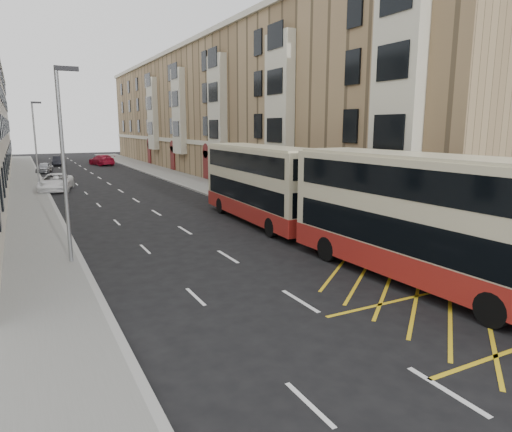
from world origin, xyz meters
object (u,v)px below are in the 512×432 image
double_decker_rear (261,184)px  white_van (56,182)px  car_red (102,160)px  street_lamp_near (64,155)px  car_silver (44,168)px  car_dark (59,161)px  street_lamp_far (35,138)px  double_decker_front (421,219)px  pedestrian_far (400,241)px

double_decker_rear → white_van: size_ratio=2.09×
car_red → street_lamp_near: bearing=66.0°
car_red → car_silver: bearing=31.9°
car_red → car_dark: bearing=-36.0°
street_lamp_near → car_dark: bearing=86.1°
street_lamp_far → car_dark: bearing=81.3°
white_van → car_red: (8.30, 26.76, 0.02)m
car_red → double_decker_front: bearing=78.1°
pedestrian_far → car_dark: pedestrian_far is taller
double_decker_front → white_van: bearing=105.0°
double_decker_front → white_van: size_ratio=2.17×
double_decker_rear → car_red: (-1.78, 47.60, -1.56)m
car_silver → car_red: (8.30, 8.47, 0.14)m
double_decker_front → double_decker_rear: 12.40m
car_dark → street_lamp_near: bearing=-84.7°
street_lamp_near → pedestrian_far: (12.70, -6.09, -3.72)m
white_van → car_dark: (2.50, 29.14, -0.07)m
car_dark → car_red: bearing=-13.2°
car_dark → double_decker_front: bearing=-73.9°
double_decker_front → pedestrian_far: (1.39, 2.33, -1.53)m
car_red → white_van: bearing=59.1°
double_decker_rear → pedestrian_far: double_decker_rear is taller
pedestrian_far → white_van: pedestrian_far is taller
double_decker_front → street_lamp_far: bearing=104.4°
double_decker_front → white_van: (-10.16, 33.24, -1.67)m
double_decker_front → double_decker_rear: bearing=88.3°
street_lamp_near → pedestrian_far: 14.57m
double_decker_front → car_red: 60.05m
car_silver → car_dark: bearing=92.2°
street_lamp_far → car_dark: (3.65, 23.97, -3.93)m
pedestrian_far → car_red: 57.77m
double_decker_front → double_decker_rear: (-0.08, 12.40, -0.08)m
street_lamp_far → street_lamp_near: bearing=-90.0°
street_lamp_far → double_decker_front: street_lamp_far is taller
pedestrian_far → car_silver: 50.54m
street_lamp_near → white_van: 25.15m
street_lamp_far → white_van: bearing=-77.5°
street_lamp_near → street_lamp_far: size_ratio=1.00×
double_decker_rear → car_dark: size_ratio=2.74×
car_silver → car_dark: (2.50, 10.85, 0.04)m
double_decker_front → car_silver: size_ratio=3.13×
street_lamp_near → pedestrian_far: bearing=-25.6°
street_lamp_near → car_dark: 54.23m
double_decker_front → car_dark: 62.87m
car_red → pedestrian_far: bearing=79.6°
street_lamp_near → street_lamp_far: bearing=90.0°
street_lamp_near → car_red: street_lamp_near is taller
car_silver → car_dark: 11.14m
double_decker_front → car_silver: bearing=99.1°
street_lamp_far → white_van: street_lamp_far is taller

